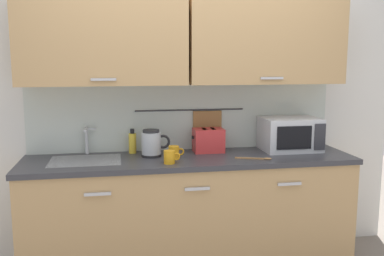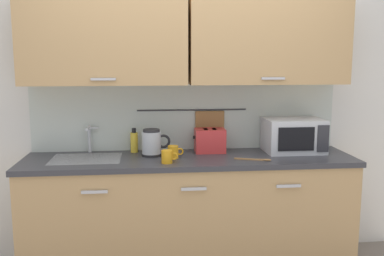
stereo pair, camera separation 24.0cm
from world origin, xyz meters
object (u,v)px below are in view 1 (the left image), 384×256
Objects in this scene: microwave at (290,134)px; dish_soap_bottle at (132,142)px; wooden_spoon at (258,158)px; electric_kettle at (152,143)px; toaster at (208,140)px; mug_by_kettle at (174,152)px; mug_near_sink at (170,157)px.

dish_soap_bottle is at bearing 175.09° from microwave.
wooden_spoon is at bearing -143.35° from microwave.
electric_kettle is 0.84× the size of wooden_spoon.
mug_by_kettle is (-0.30, -0.18, -0.05)m from toaster.
dish_soap_bottle is 0.61m from toaster.
mug_near_sink is 0.67m from wooden_spoon.
toaster is (0.36, 0.34, 0.05)m from mug_near_sink.
dish_soap_bottle is 0.47m from mug_near_sink.
electric_kettle is 0.89× the size of toaster.
toaster is at bearing 10.06° from electric_kettle.
electric_kettle is 0.47m from toaster.
mug_by_kettle is 0.44× the size of wooden_spoon.
electric_kettle reaches higher than wooden_spoon.
mug_near_sink is 0.44× the size of wooden_spoon.
mug_by_kettle is (0.05, 0.16, 0.00)m from mug_near_sink.
electric_kettle is 0.82m from wooden_spoon.
microwave reaches higher than electric_kettle.
mug_by_kettle reaches higher than wooden_spoon.
microwave reaches higher than toaster.
mug_near_sink is at bearing -164.27° from microwave.
electric_kettle reaches higher than mug_by_kettle.
microwave is 1.08m from mug_near_sink.
microwave reaches higher than wooden_spoon.
dish_soap_bottle is 0.77× the size of toaster.
mug_near_sink is at bearing -58.27° from dish_soap_bottle.
mug_near_sink is at bearing -109.07° from mug_by_kettle.
electric_kettle is 1.89× the size of mug_by_kettle.
microwave is 0.99m from mug_by_kettle.
toaster reaches higher than wooden_spoon.
mug_near_sink is (0.11, -0.26, -0.05)m from electric_kettle.
wooden_spoon is (-0.36, -0.27, -0.13)m from microwave.
wooden_spoon is at bearing -46.05° from toaster.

